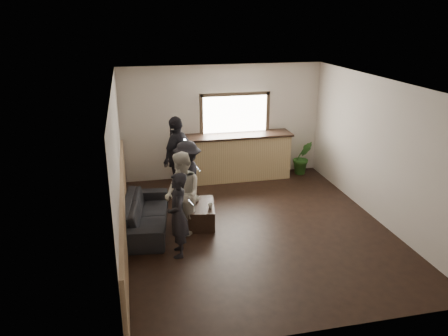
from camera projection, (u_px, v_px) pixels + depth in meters
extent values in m
cube|color=black|center=(255.00, 227.00, 8.52)|extent=(5.00, 6.00, 0.01)
cube|color=silver|center=(259.00, 83.00, 7.58)|extent=(5.00, 6.00, 0.01)
cube|color=#BEB3A6|center=(222.00, 122.00, 10.80)|extent=(5.00, 0.01, 2.80)
cube|color=#BEB3A6|center=(328.00, 236.00, 5.29)|extent=(5.00, 0.01, 2.80)
cube|color=#BEB3A6|center=(118.00, 169.00, 7.54)|extent=(0.01, 6.00, 2.80)
cube|color=#BEB3A6|center=(379.00, 151.00, 8.56)|extent=(0.01, 6.00, 2.80)
cube|color=#A2805B|center=(124.00, 214.00, 7.83)|extent=(0.06, 5.90, 1.10)
cube|color=tan|center=(237.00, 158.00, 10.86)|extent=(2.60, 0.60, 1.10)
cube|color=black|center=(237.00, 135.00, 10.66)|extent=(2.70, 0.68, 0.05)
cube|color=white|center=(235.00, 114.00, 10.76)|extent=(1.60, 0.06, 0.90)
cube|color=#3F3326|center=(235.00, 94.00, 10.57)|extent=(1.72, 0.08, 0.08)
cube|color=#3F3326|center=(201.00, 116.00, 10.56)|extent=(0.08, 0.08, 1.06)
cube|color=#3F3326|center=(268.00, 112.00, 10.91)|extent=(0.08, 0.08, 1.06)
imported|color=black|center=(145.00, 214.00, 8.40)|extent=(1.05, 2.13, 0.60)
cube|color=black|center=(201.00, 214.00, 8.63)|extent=(0.63, 0.97, 0.40)
imported|color=silver|center=(197.00, 199.00, 8.71)|extent=(0.12, 0.12, 0.09)
imported|color=silver|center=(210.00, 206.00, 8.40)|extent=(0.12, 0.12, 0.10)
imported|color=#2D6623|center=(303.00, 157.00, 11.22)|extent=(0.50, 0.41, 0.88)
imported|color=black|center=(178.00, 215.00, 7.34)|extent=(0.39, 0.57, 1.49)
cube|color=black|center=(191.00, 202.00, 7.29)|extent=(0.10, 0.08, 0.12)
cube|color=silver|center=(191.00, 202.00, 7.28)|extent=(0.08, 0.07, 0.11)
imported|color=beige|center=(183.00, 194.00, 8.07)|extent=(0.80, 0.91, 1.58)
cube|color=black|center=(193.00, 178.00, 8.08)|extent=(0.11, 0.10, 0.12)
cube|color=silver|center=(193.00, 178.00, 8.07)|extent=(0.09, 0.08, 0.11)
imported|color=black|center=(188.00, 177.00, 8.95)|extent=(0.76, 1.09, 1.54)
cube|color=black|center=(198.00, 169.00, 8.89)|extent=(0.10, 0.09, 0.12)
cube|color=silver|center=(198.00, 168.00, 8.88)|extent=(0.09, 0.08, 0.11)
imported|color=black|center=(178.00, 157.00, 9.72)|extent=(1.00, 1.14, 1.85)
cube|color=black|center=(186.00, 142.00, 9.52)|extent=(0.12, 0.11, 0.12)
cube|color=silver|center=(186.00, 142.00, 9.51)|extent=(0.10, 0.10, 0.11)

